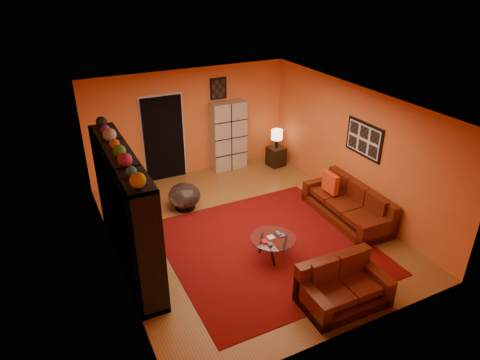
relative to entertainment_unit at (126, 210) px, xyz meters
name	(u,v)px	position (x,y,z in m)	size (l,w,h in m)	color
floor	(246,230)	(2.27, 0.00, -1.05)	(6.00, 6.00, 0.00)	brown
ceiling	(247,103)	(2.27, 0.00, 1.55)	(6.00, 6.00, 0.00)	white
wall_back	(190,123)	(2.27, 3.00, 0.25)	(6.00, 6.00, 0.00)	orange
wall_front	(352,261)	(2.27, -3.00, 0.25)	(6.00, 6.00, 0.00)	orange
wall_left	(110,200)	(-0.23, 0.00, 0.25)	(6.00, 6.00, 0.00)	orange
wall_right	(353,148)	(4.78, 0.00, 0.25)	(6.00, 6.00, 0.00)	orange
rug	(268,247)	(2.38, -0.70, -1.04)	(3.60, 3.60, 0.01)	#56090A
doorway	(164,139)	(1.57, 2.96, -0.03)	(0.95, 0.10, 2.04)	black
wall_art_right	(364,139)	(4.75, -0.30, 0.55)	(0.03, 1.00, 0.70)	black
wall_art_back	(218,89)	(3.02, 2.98, 1.00)	(0.42, 0.03, 0.52)	black
entertainment_unit	(126,210)	(0.00, 0.00, 0.00)	(0.45, 3.00, 2.10)	black
tv	(130,216)	(0.05, -0.06, -0.08)	(0.11, 0.86, 0.49)	black
sofa	(350,205)	(4.41, -0.52, -0.76)	(0.91, 2.09, 0.85)	#491509
loveseat	(341,285)	(2.68, -2.42, -0.76)	(1.35, 0.83, 0.85)	#491509
throw_pillow	(330,183)	(4.22, -0.05, -0.42)	(0.12, 0.42, 0.42)	#F23D1A
coffee_table	(273,240)	(2.30, -1.00, -0.68)	(0.81, 0.81, 0.41)	silver
storage_cabinet	(228,136)	(3.19, 2.80, -0.18)	(0.87, 0.39, 1.74)	#BBB5AC
bowl_chair	(184,196)	(1.47, 1.33, -0.75)	(0.69, 0.69, 0.56)	black
side_table	(276,156)	(4.35, 2.37, -0.80)	(0.40, 0.40, 0.50)	black
table_lamp	(277,135)	(4.35, 2.37, -0.21)	(0.29, 0.29, 0.48)	black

